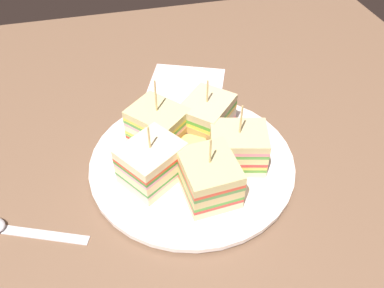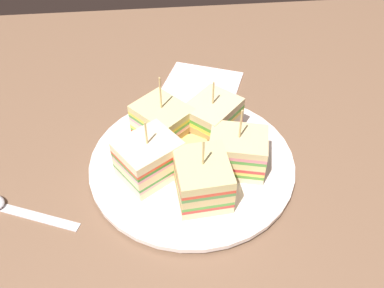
{
  "view_description": "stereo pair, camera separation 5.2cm",
  "coord_description": "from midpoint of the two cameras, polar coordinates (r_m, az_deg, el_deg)",
  "views": [
    {
      "loc": [
        -9.07,
        -36.28,
        40.65
      ],
      "look_at": [
        0.0,
        0.0,
        4.32
      ],
      "focal_mm": 37.45,
      "sensor_mm": 36.0,
      "label": 1
    },
    {
      "loc": [
        -3.94,
        -37.19,
        40.65
      ],
      "look_at": [
        0.0,
        0.0,
        4.32
      ],
      "focal_mm": 37.45,
      "sensor_mm": 36.0,
      "label": 2
    }
  ],
  "objects": [
    {
      "name": "chip_pile",
      "position": [
        0.54,
        -1.91,
        -0.3
      ],
      "size": [
        7.19,
        6.56,
        2.92
      ],
      "color": "#ECBD66",
      "rests_on": "plate"
    },
    {
      "name": "sandwich_wedge_3",
      "position": [
        0.56,
        -0.59,
        3.67
      ],
      "size": [
        9.23,
        9.27,
        9.04
      ],
      "rotation": [
        0.0,
        0.0,
        10.23
      ],
      "color": "#DEB37D",
      "rests_on": "plate"
    },
    {
      "name": "spoon",
      "position": [
        0.54,
        -27.71,
        -10.72
      ],
      "size": [
        13.49,
        7.04,
        1.0
      ],
      "rotation": [
        0.0,
        0.0,
        2.75
      ],
      "color": "silver",
      "rests_on": "ground_plane"
    },
    {
      "name": "sandwich_wedge_2",
      "position": [
        0.52,
        3.68,
        -0.68
      ],
      "size": [
        8.44,
        7.29,
        9.66
      ],
      "rotation": [
        0.0,
        0.0,
        9.18
      ],
      "color": "beige",
      "rests_on": "plate"
    },
    {
      "name": "plate",
      "position": [
        0.55,
        -2.73,
        -2.78
      ],
      "size": [
        27.65,
        27.65,
        1.32
      ],
      "color": "white",
      "rests_on": "ground_plane"
    },
    {
      "name": "sandwich_wedge_1",
      "position": [
        0.48,
        -0.65,
        -4.98
      ],
      "size": [
        6.79,
        7.74,
        9.13
      ],
      "rotation": [
        0.0,
        0.0,
        7.93
      ],
      "color": "beige",
      "rests_on": "plate"
    },
    {
      "name": "ground_plane",
      "position": [
        0.56,
        -2.67,
        -3.97
      ],
      "size": [
        99.57,
        97.75,
        1.8
      ],
      "primitive_type": "cube",
      "color": "brown"
    },
    {
      "name": "sandwich_wedge_0",
      "position": [
        0.5,
        -8.66,
        -2.86
      ],
      "size": [
        9.33,
        8.97,
        8.91
      ],
      "rotation": [
        0.0,
        0.0,
        6.88
      ],
      "color": "beige",
      "rests_on": "plate"
    },
    {
      "name": "sandwich_wedge_4",
      "position": [
        0.55,
        -7.5,
        2.4
      ],
      "size": [
        9.15,
        9.29,
        10.36
      ],
      "rotation": [
        0.0,
        0.0,
        11.71
      ],
      "color": "beige",
      "rests_on": "plate"
    },
    {
      "name": "napkin",
      "position": [
        0.69,
        -3.02,
        8.39
      ],
      "size": [
        15.75,
        15.03,
        0.5
      ],
      "primitive_type": "cube",
      "rotation": [
        0.0,
        0.0,
        -0.39
      ],
      "color": "silver",
      "rests_on": "ground_plane"
    }
  ]
}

